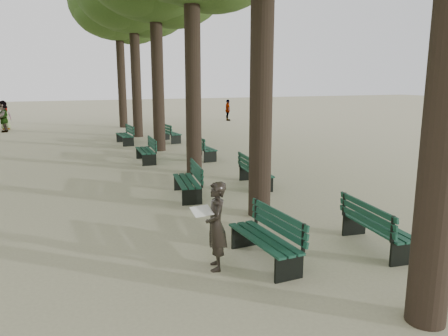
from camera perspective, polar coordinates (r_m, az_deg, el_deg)
name	(u,v)px	position (r m, az deg, el deg)	size (l,w,h in m)	color
ground	(258,277)	(7.35, 4.45, -14.06)	(120.00, 120.00, 0.00)	tan
tree_central_5	(118,4)	(29.60, -13.67, 20.08)	(6.00, 6.00, 9.95)	#33261C
bench_left_0	(264,248)	(7.81, 5.29, -10.32)	(0.67, 1.83, 0.92)	black
bench_left_1	(187,187)	(11.91, -4.85, -2.52)	(0.81, 1.86, 0.92)	black
bench_left_2	(146,155)	(17.08, -10.19, 1.69)	(0.65, 1.82, 0.92)	black
bench_left_3	(125,139)	(21.89, -12.83, 3.77)	(0.66, 1.83, 0.92)	black
bench_right_0	(377,235)	(8.84, 19.35, -8.26)	(0.77, 1.85, 0.92)	black
bench_right_1	(255,177)	(13.10, 4.14, -1.20)	(0.78, 1.86, 0.92)	black
bench_right_2	(203,152)	(17.47, -2.75, 2.09)	(0.62, 1.82, 0.92)	black
bench_right_3	(170,136)	(22.27, -7.02, 4.11)	(0.75, 1.85, 0.92)	black
man_with_map	(216,226)	(7.37, -1.04, -7.57)	(0.66, 0.67, 1.52)	black
pedestrian_e	(3,116)	(29.26, -26.87, 6.05)	(1.74, 0.37, 1.87)	#262628
pedestrian_c	(228,110)	(33.08, 0.50, 7.57)	(0.93, 0.32, 1.58)	#262628
pedestrian_d	(5,117)	(30.63, -26.68, 5.94)	(0.75, 0.31, 1.53)	#262628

